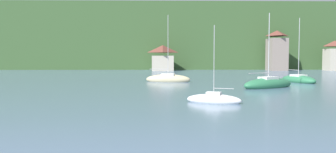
% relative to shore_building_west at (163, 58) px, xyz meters
% --- Properties ---
extents(wooded_hillside, '(352.00, 56.37, 35.38)m').
position_rel_shore_building_west_xyz_m(wooded_hillside, '(4.31, 37.05, 4.63)').
color(wooded_hillside, '#38562D').
rests_on(wooded_hillside, ground_plane).
extents(shore_building_west, '(5.55, 5.95, 6.34)m').
position_rel_shore_building_west_xyz_m(shore_building_west, '(0.00, 0.00, 0.00)').
color(shore_building_west, '#BCB29E').
rests_on(shore_building_west, ground_plane).
extents(shore_building_westcentral, '(4.22, 5.79, 10.02)m').
position_rel_shore_building_west_xyz_m(shore_building_westcentral, '(28.61, -0.08, 1.75)').
color(shore_building_westcentral, gray).
rests_on(shore_building_westcentral, ground_plane).
extents(shore_building_central, '(4.28, 4.33, 7.46)m').
position_rel_shore_building_west_xyz_m(shore_building_central, '(42.92, -0.77, 0.50)').
color(shore_building_central, '#BCB29E').
rests_on(shore_building_central, ground_plane).
extents(sailboat_mid_0, '(4.16, 2.53, 5.86)m').
position_rel_shore_building_west_xyz_m(sailboat_mid_0, '(3.31, -59.81, -2.88)').
color(sailboat_mid_0, white).
rests_on(sailboat_mid_0, ground_plane).
extents(sailboat_far_2, '(3.75, 6.54, 8.82)m').
position_rel_shore_building_west_xyz_m(sailboat_far_2, '(17.68, -40.06, -2.78)').
color(sailboat_far_2, '#2D754C').
rests_on(sailboat_far_2, ground_plane).
extents(sailboat_far_7, '(6.24, 2.85, 9.37)m').
position_rel_shore_building_west_xyz_m(sailboat_far_7, '(0.45, -38.73, -2.75)').
color(sailboat_far_7, '#CCBC8E').
rests_on(sailboat_far_7, ground_plane).
extents(sailboat_far_9, '(7.24, 5.68, 8.49)m').
position_rel_shore_building_west_xyz_m(sailboat_far_9, '(11.20, -47.72, -2.74)').
color(sailboat_far_9, '#2D754C').
rests_on(sailboat_far_9, ground_plane).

